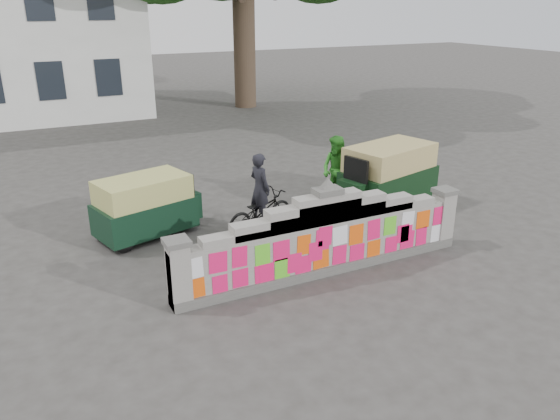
{
  "coord_description": "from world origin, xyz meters",
  "views": [
    {
      "loc": [
        -5.27,
        -8.45,
        5.15
      ],
      "look_at": [
        -0.52,
        1.0,
        1.1
      ],
      "focal_mm": 35.0,
      "sensor_mm": 36.0,
      "label": 1
    }
  ],
  "objects_px": {
    "rickshaw_left": "(147,206)",
    "cyclist_bike": "(260,212)",
    "pedestrian": "(337,171)",
    "rickshaw_right": "(387,175)",
    "cyclist_rider": "(260,198)"
  },
  "relations": [
    {
      "from": "cyclist_rider",
      "to": "rickshaw_left",
      "type": "xyz_separation_m",
      "value": [
        -2.44,
        0.97,
        -0.1
      ]
    },
    {
      "from": "pedestrian",
      "to": "rickshaw_right",
      "type": "relative_size",
      "value": 0.6
    },
    {
      "from": "cyclist_bike",
      "to": "rickshaw_left",
      "type": "distance_m",
      "value": 2.63
    },
    {
      "from": "cyclist_bike",
      "to": "rickshaw_right",
      "type": "bearing_deg",
      "value": -103.66
    },
    {
      "from": "pedestrian",
      "to": "rickshaw_right",
      "type": "distance_m",
      "value": 1.33
    },
    {
      "from": "rickshaw_left",
      "to": "rickshaw_right",
      "type": "height_order",
      "value": "rickshaw_right"
    },
    {
      "from": "pedestrian",
      "to": "rickshaw_right",
      "type": "bearing_deg",
      "value": 36.16
    },
    {
      "from": "cyclist_rider",
      "to": "rickshaw_left",
      "type": "bearing_deg",
      "value": 53.25
    },
    {
      "from": "rickshaw_left",
      "to": "cyclist_rider",
      "type": "bearing_deg",
      "value": -36.86
    },
    {
      "from": "cyclist_rider",
      "to": "rickshaw_right",
      "type": "relative_size",
      "value": 0.54
    },
    {
      "from": "rickshaw_left",
      "to": "rickshaw_right",
      "type": "distance_m",
      "value": 6.24
    },
    {
      "from": "cyclist_bike",
      "to": "rickshaw_left",
      "type": "relative_size",
      "value": 0.71
    },
    {
      "from": "cyclist_bike",
      "to": "pedestrian",
      "type": "bearing_deg",
      "value": -87.62
    },
    {
      "from": "rickshaw_left",
      "to": "cyclist_bike",
      "type": "bearing_deg",
      "value": -36.86
    },
    {
      "from": "cyclist_rider",
      "to": "pedestrian",
      "type": "relative_size",
      "value": 0.9
    }
  ]
}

